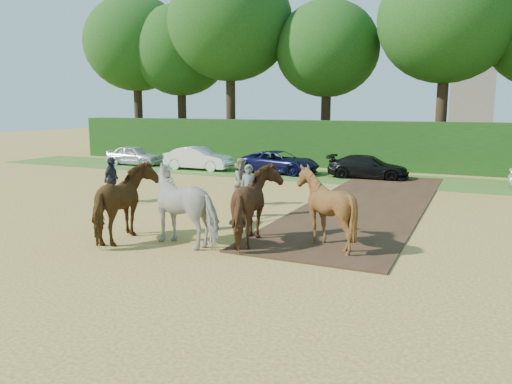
{
  "coord_description": "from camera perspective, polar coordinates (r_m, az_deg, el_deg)",
  "views": [
    {
      "loc": [
        5.59,
        -13.05,
        3.96
      ],
      "look_at": [
        -0.52,
        0.39,
        1.4
      ],
      "focal_mm": 35.0,
      "sensor_mm": 36.0,
      "label": 1
    }
  ],
  "objects": [
    {
      "name": "ground",
      "position": [
        14.74,
        1.23,
        -5.75
      ],
      "size": [
        120.0,
        120.0,
        0.0
      ],
      "primitive_type": "plane",
      "color": "gold",
      "rests_on": "ground"
    },
    {
      "name": "plough_team",
      "position": [
        14.47,
        -3.63,
        -1.48
      ],
      "size": [
        7.58,
        6.19,
        2.27
      ],
      "color": "brown",
      "rests_on": "ground"
    },
    {
      "name": "hedgerow",
      "position": [
        32.14,
        14.43,
        5.15
      ],
      "size": [
        46.0,
        1.6,
        3.0
      ],
      "primitive_type": "cube",
      "color": "#14380F",
      "rests_on": "ground"
    },
    {
      "name": "spectator_near",
      "position": [
        20.02,
        -1.55,
        1.2
      ],
      "size": [
        0.98,
        1.11,
        1.91
      ],
      "primitive_type": "imported",
      "rotation": [
        0.0,
        0.0,
        1.24
      ],
      "color": "tan",
      "rests_on": "ground"
    },
    {
      "name": "grass_verge",
      "position": [
        27.9,
        12.66,
        1.48
      ],
      "size": [
        50.0,
        5.0,
        0.03
      ],
      "primitive_type": "cube",
      "color": "#38601E",
      "rests_on": "ground"
    },
    {
      "name": "treeline",
      "position": [
        35.84,
        13.13,
        17.63
      ],
      "size": [
        48.7,
        10.6,
        14.21
      ],
      "color": "#382616",
      "rests_on": "ground"
    },
    {
      "name": "earth_strip",
      "position": [
        20.84,
        12.7,
        -1.29
      ],
      "size": [
        4.5,
        17.0,
        0.05
      ],
      "primitive_type": "cube",
      "color": "#472D1C",
      "rests_on": "ground"
    },
    {
      "name": "spectator_far",
      "position": [
        21.42,
        -16.19,
        1.33
      ],
      "size": [
        0.71,
        1.17,
        1.87
      ],
      "primitive_type": "imported",
      "rotation": [
        0.0,
        0.0,
        1.82
      ],
      "color": "#22242E",
      "rests_on": "ground"
    },
    {
      "name": "church",
      "position": [
        68.77,
        24.02,
        17.2
      ],
      "size": [
        5.2,
        5.2,
        27.0
      ],
      "color": "slate",
      "rests_on": "ground"
    },
    {
      "name": "parked_cars",
      "position": [
        29.16,
        3.23,
        3.35
      ],
      "size": [
        28.48,
        2.67,
        1.43
      ],
      "color": "silver",
      "rests_on": "ground"
    }
  ]
}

